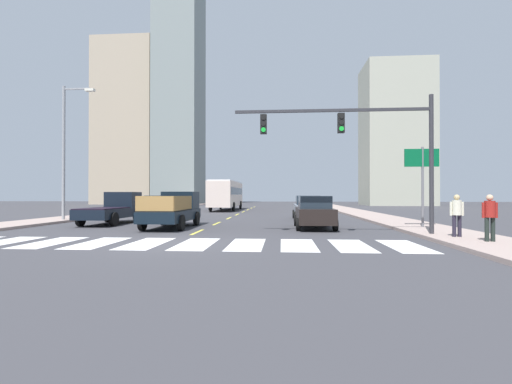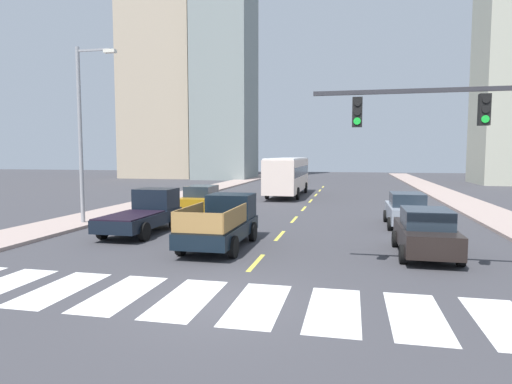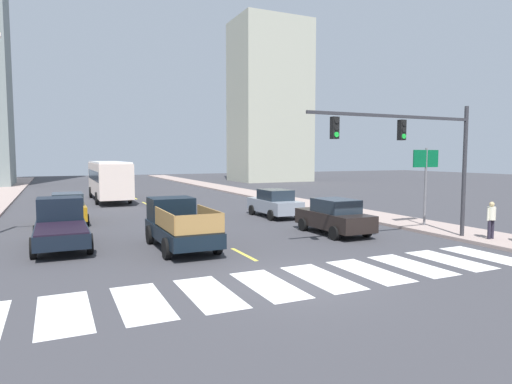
{
  "view_description": "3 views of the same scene",
  "coord_description": "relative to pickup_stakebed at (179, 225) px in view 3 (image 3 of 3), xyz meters",
  "views": [
    {
      "loc": [
        4.01,
        -12.49,
        1.78
      ],
      "look_at": [
        1.94,
        15.79,
        2.01
      ],
      "focal_mm": 24.63,
      "sensor_mm": 36.0,
      "label": 1
    },
    {
      "loc": [
        3.11,
        -10.18,
        3.66
      ],
      "look_at": [
        -2.6,
        15.81,
        1.35
      ],
      "focal_mm": 30.67,
      "sensor_mm": 36.0,
      "label": 2
    },
    {
      "loc": [
        -6.52,
        -11.28,
        3.77
      ],
      "look_at": [
        2.06,
        7.35,
        2.09
      ],
      "focal_mm": 30.72,
      "sensor_mm": 36.0,
      "label": 3
    }
  ],
  "objects": [
    {
      "name": "ground_plane",
      "position": [
        1.9,
        -6.45,
        -0.94
      ],
      "size": [
        160.0,
        160.0,
        0.0
      ],
      "primitive_type": "plane",
      "color": "#3B3A3F"
    },
    {
      "name": "sidewalk_right",
      "position": [
        13.15,
        11.55,
        -0.86
      ],
      "size": [
        3.11,
        110.0,
        0.15
      ],
      "primitive_type": "cube",
      "color": "#A68F86",
      "rests_on": "ground"
    },
    {
      "name": "crosswalk_stripe_1",
      "position": [
        -4.53,
        -6.45,
        -0.93
      ],
      "size": [
        1.23,
        3.21,
        0.01
      ],
      "primitive_type": "cube",
      "color": "silver",
      "rests_on": "ground"
    },
    {
      "name": "crosswalk_stripe_2",
      "position": [
        -2.69,
        -6.45,
        -0.93
      ],
      "size": [
        1.23,
        3.21,
        0.01
      ],
      "primitive_type": "cube",
      "color": "silver",
      "rests_on": "ground"
    },
    {
      "name": "crosswalk_stripe_3",
      "position": [
        -0.85,
        -6.45,
        -0.93
      ],
      "size": [
        1.23,
        3.21,
        0.01
      ],
      "primitive_type": "cube",
      "color": "silver",
      "rests_on": "ground"
    },
    {
      "name": "crosswalk_stripe_4",
      "position": [
        0.98,
        -6.45,
        -0.93
      ],
      "size": [
        1.23,
        3.21,
        0.01
      ],
      "primitive_type": "cube",
      "color": "silver",
      "rests_on": "ground"
    },
    {
      "name": "crosswalk_stripe_5",
      "position": [
        2.82,
        -6.45,
        -0.93
      ],
      "size": [
        1.23,
        3.21,
        0.01
      ],
      "primitive_type": "cube",
      "color": "silver",
      "rests_on": "ground"
    },
    {
      "name": "crosswalk_stripe_6",
      "position": [
        4.66,
        -6.45,
        -0.93
      ],
      "size": [
        1.23,
        3.21,
        0.01
      ],
      "primitive_type": "cube",
      "color": "silver",
      "rests_on": "ground"
    },
    {
      "name": "crosswalk_stripe_7",
      "position": [
        6.5,
        -6.45,
        -0.93
      ],
      "size": [
        1.23,
        3.21,
        0.01
      ],
      "primitive_type": "cube",
      "color": "silver",
      "rests_on": "ground"
    },
    {
      "name": "crosswalk_stripe_8",
      "position": [
        8.34,
        -6.45,
        -0.93
      ],
      "size": [
        1.23,
        3.21,
        0.01
      ],
      "primitive_type": "cube",
      "color": "silver",
      "rests_on": "ground"
    },
    {
      "name": "crosswalk_stripe_9",
      "position": [
        10.18,
        -6.45,
        -0.93
      ],
      "size": [
        1.23,
        3.21,
        0.01
      ],
      "primitive_type": "cube",
      "color": "silver",
      "rests_on": "ground"
    },
    {
      "name": "lane_dash_0",
      "position": [
        1.9,
        -2.45,
        -0.93
      ],
      "size": [
        0.16,
        2.4,
        0.01
      ],
      "primitive_type": "cube",
      "color": "#E0CF45",
      "rests_on": "ground"
    },
    {
      "name": "lane_dash_1",
      "position": [
        1.9,
        2.55,
        -0.93
      ],
      "size": [
        0.16,
        2.4,
        0.01
      ],
      "primitive_type": "cube",
      "color": "#E0CF45",
      "rests_on": "ground"
    },
    {
      "name": "lane_dash_2",
      "position": [
        1.9,
        7.55,
        -0.93
      ],
      "size": [
        0.16,
        2.4,
        0.01
      ],
      "primitive_type": "cube",
      "color": "#E0CF45",
      "rests_on": "ground"
    },
    {
      "name": "lane_dash_3",
      "position": [
        1.9,
        12.55,
        -0.93
      ],
      "size": [
        0.16,
        2.4,
        0.01
      ],
      "primitive_type": "cube",
      "color": "#E0CF45",
      "rests_on": "ground"
    },
    {
      "name": "lane_dash_4",
      "position": [
        1.9,
        17.55,
        -0.93
      ],
      "size": [
        0.16,
        2.4,
        0.01
      ],
      "primitive_type": "cube",
      "color": "#E0CF45",
      "rests_on": "ground"
    },
    {
      "name": "lane_dash_5",
      "position": [
        1.9,
        22.55,
        -0.93
      ],
      "size": [
        0.16,
        2.4,
        0.01
      ],
      "primitive_type": "cube",
      "color": "#E0CF45",
      "rests_on": "ground"
    },
    {
      "name": "lane_dash_6",
      "position": [
        1.9,
        27.55,
        -0.93
      ],
      "size": [
        0.16,
        2.4,
        0.01
      ],
      "primitive_type": "cube",
      "color": "#E0CF45",
      "rests_on": "ground"
    },
    {
      "name": "lane_dash_7",
      "position": [
        1.9,
        32.55,
        -0.93
      ],
      "size": [
        0.16,
        2.4,
        0.01
      ],
      "primitive_type": "cube",
      "color": "#E0CF45",
      "rests_on": "ground"
    },
    {
      "name": "pickup_stakebed",
      "position": [
        0.0,
        0.0,
        0.0
      ],
      "size": [
        2.18,
        5.2,
        1.96
      ],
      "rotation": [
        0.0,
        0.0,
        0.04
      ],
      "color": "black",
      "rests_on": "ground"
    },
    {
      "name": "pickup_dark",
      "position": [
        -4.46,
        2.17,
        -0.02
      ],
      "size": [
        2.18,
        5.2,
        1.96
      ],
      "rotation": [
        0.0,
        0.0,
        0.04
      ],
      "color": "black",
      "rests_on": "ground"
    },
    {
      "name": "city_bus",
      "position": [
        -0.45,
        21.14,
        1.02
      ],
      "size": [
        2.72,
        10.8,
        3.32
      ],
      "rotation": [
        0.0,
        0.0,
        -0.01
      ],
      "color": "beige",
      "rests_on": "ground"
    },
    {
      "name": "sedan_far",
      "position": [
        7.75,
        6.36,
        -0.08
      ],
      "size": [
        2.02,
        4.4,
        1.72
      ],
      "rotation": [
        0.0,
        0.0,
        -0.04
      ],
      "color": "gray",
      "rests_on": "ground"
    },
    {
      "name": "sedan_near_right",
      "position": [
        7.64,
        -0.2,
        -0.08
      ],
      "size": [
        2.02,
        4.4,
        1.72
      ],
      "rotation": [
        0.0,
        0.0,
        0.04
      ],
      "color": "black",
      "rests_on": "ground"
    },
    {
      "name": "sedan_near_left",
      "position": [
        -4.01,
        8.91,
        -0.08
      ],
      "size": [
        2.02,
        4.4,
        1.72
      ],
      "rotation": [
        0.0,
        0.0,
        -0.01
      ],
      "color": "#AC7614",
      "rests_on": "ground"
    },
    {
      "name": "traffic_signal_gantry",
      "position": [
        9.54,
        -3.73,
        3.24
      ],
      "size": [
        8.4,
        0.27,
        6.0
      ],
      "color": "#2D2D33",
      "rests_on": "ground"
    },
    {
      "name": "direction_sign_green",
      "position": [
        12.99,
        -0.69,
        2.1
      ],
      "size": [
        1.7,
        0.12,
        4.2
      ],
      "color": "slate",
      "rests_on": "ground"
    },
    {
      "name": "pedestrian_walking",
      "position": [
        12.71,
        -4.79,
        0.18
      ],
      "size": [
        0.53,
        0.34,
        1.64
      ],
      "rotation": [
        0.0,
        0.0,
        1.91
      ],
      "color": "#23202E",
      "rests_on": "sidewalk_right"
    },
    {
      "name": "block_mid_left",
      "position": [
        25.33,
        42.26,
        11.0
      ],
      "size": [
        10.8,
        8.51,
        23.87
      ],
      "primitive_type": "cube",
      "color": "#ABAB97",
      "rests_on": "ground"
    }
  ]
}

